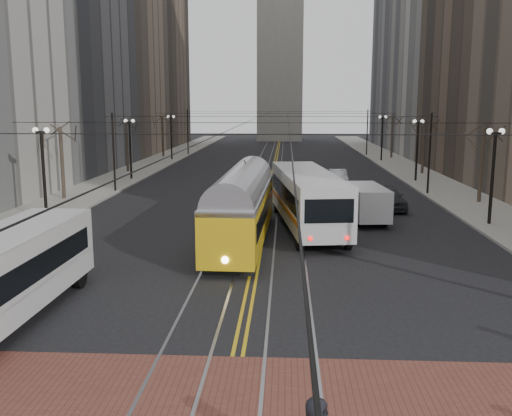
# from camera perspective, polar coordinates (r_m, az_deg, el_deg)

# --- Properties ---
(ground) EXTENTS (260.00, 260.00, 0.00)m
(ground) POSITION_cam_1_polar(r_m,az_deg,el_deg) (18.08, -1.59, -13.33)
(ground) COLOR black
(ground) RESTS_ON ground
(sidewalk_left) EXTENTS (5.00, 140.00, 0.15)m
(sidewalk_left) POSITION_cam_1_polar(r_m,az_deg,el_deg) (64.05, -11.83, 3.65)
(sidewalk_left) COLOR gray
(sidewalk_left) RESTS_ON ground
(sidewalk_right) EXTENTS (5.00, 140.00, 0.15)m
(sidewalk_right) POSITION_cam_1_polar(r_m,az_deg,el_deg) (63.41, 15.44, 3.43)
(sidewalk_right) COLOR gray
(sidewalk_right) RESTS_ON ground
(crosswalk_band) EXTENTS (25.00, 6.00, 0.01)m
(crosswalk_band) POSITION_cam_1_polar(r_m,az_deg,el_deg) (14.52, -2.93, -19.63)
(crosswalk_band) COLOR brown
(crosswalk_band) RESTS_ON ground
(streetcar_rails) EXTENTS (4.80, 130.00, 0.02)m
(streetcar_rails) POSITION_cam_1_polar(r_m,az_deg,el_deg) (61.95, 1.74, 3.58)
(streetcar_rails) COLOR gray
(streetcar_rails) RESTS_ON ground
(centre_lines) EXTENTS (0.42, 130.00, 0.01)m
(centre_lines) POSITION_cam_1_polar(r_m,az_deg,el_deg) (61.95, 1.74, 3.58)
(centre_lines) COLOR gold
(centre_lines) RESTS_ON ground
(building_left_mid) EXTENTS (16.00, 20.00, 34.00)m
(building_left_mid) POSITION_cam_1_polar(r_m,az_deg,el_deg) (68.73, -21.08, 17.80)
(building_left_mid) COLOR slate
(building_left_mid) RESTS_ON ground
(building_left_far) EXTENTS (16.00, 20.00, 40.00)m
(building_left_far) POSITION_cam_1_polar(r_m,az_deg,el_deg) (106.74, -12.12, 16.94)
(building_left_far) COLOR brown
(building_left_far) RESTS_ON ground
(building_right_far) EXTENTS (16.00, 20.00, 40.00)m
(building_right_far) POSITION_cam_1_polar(r_m,az_deg,el_deg) (106.08, 16.88, 16.77)
(building_right_far) COLOR slate
(building_right_far) RESTS_ON ground
(lamp_posts) EXTENTS (27.60, 57.20, 5.60)m
(lamp_posts) POSITION_cam_1_polar(r_m,az_deg,el_deg) (45.50, 1.29, 4.69)
(lamp_posts) COLOR black
(lamp_posts) RESTS_ON ground
(street_trees) EXTENTS (31.68, 53.28, 5.60)m
(street_trees) POSITION_cam_1_polar(r_m,az_deg,el_deg) (51.97, 1.51, 5.38)
(street_trees) COLOR #382D23
(street_trees) RESTS_ON ground
(trolley_wires) EXTENTS (25.96, 120.00, 6.60)m
(trolley_wires) POSITION_cam_1_polar(r_m,az_deg,el_deg) (51.48, 1.50, 6.43)
(trolley_wires) COLOR black
(trolley_wires) RESTS_ON ground
(streetcar) EXTENTS (2.89, 13.39, 3.14)m
(streetcar) POSITION_cam_1_polar(r_m,az_deg,el_deg) (30.07, -1.39, -0.59)
(streetcar) COLOR gold
(streetcar) RESTS_ON ground
(rear_bus) EXTENTS (4.41, 13.09, 3.35)m
(rear_bus) POSITION_cam_1_polar(r_m,az_deg,el_deg) (33.74, 5.13, 0.75)
(rear_bus) COLOR silver
(rear_bus) RESTS_ON ground
(cargo_van) EXTENTS (2.41, 5.28, 2.27)m
(cargo_van) POSITION_cam_1_polar(r_m,az_deg,el_deg) (36.15, 11.00, 0.37)
(cargo_van) COLOR silver
(cargo_van) RESTS_ON ground
(sedan_grey) EXTENTS (2.57, 5.25, 1.72)m
(sedan_grey) POSITION_cam_1_polar(r_m,az_deg,el_deg) (41.03, 12.84, 1.09)
(sedan_grey) COLOR #3B3F42
(sedan_grey) RESTS_ON ground
(sedan_silver) EXTENTS (1.59, 4.43, 1.45)m
(sedan_silver) POSITION_cam_1_polar(r_m,az_deg,el_deg) (52.14, 8.17, 3.01)
(sedan_silver) COLOR #B0B4B9
(sedan_silver) RESTS_ON ground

